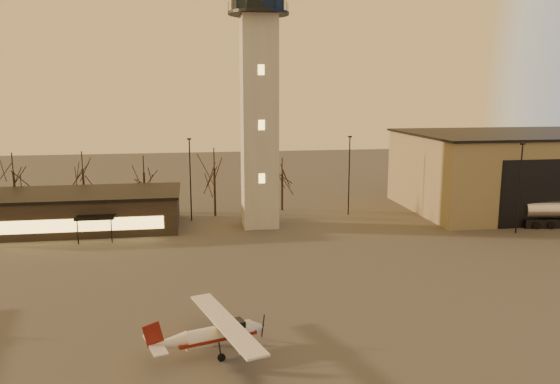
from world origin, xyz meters
name	(u,v)px	position (x,y,z in m)	size (l,w,h in m)	color
ground	(318,336)	(0.00, 0.00, 0.00)	(220.00, 220.00, 0.00)	#3A3735
control_tower	(259,86)	(0.00, 30.00, 16.33)	(6.80, 6.80, 32.60)	#9C9994
hangar	(521,171)	(36.00, 33.98, 5.15)	(30.60, 20.60, 10.30)	#7C7151
terminal	(68,211)	(-21.99, 31.98, 2.16)	(25.40, 12.20, 4.30)	black
light_poles	(263,179)	(0.50, 31.00, 5.41)	(58.50, 12.25, 10.14)	black
tree_row	(145,168)	(-13.70, 39.16, 5.94)	(37.20, 9.20, 8.80)	black
cessna_front	(221,337)	(-6.36, -1.14, 0.94)	(8.03, 9.92, 2.76)	beige
fuel_truck	(556,216)	(34.33, 24.00, 1.20)	(8.42, 3.59, 3.03)	black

